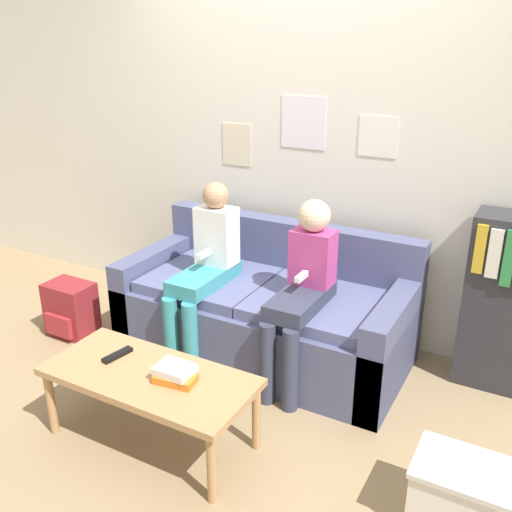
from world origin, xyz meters
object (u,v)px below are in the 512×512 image
at_px(couch, 266,312).
at_px(coffee_table, 149,381).
at_px(person_right, 302,286).
at_px(backpack, 71,309).
at_px(bookshelf, 503,302).
at_px(person_left, 205,265).
at_px(tv_remote, 117,355).
at_px(storage_box, 464,497).

relative_size(couch, coffee_table, 1.70).
bearing_deg(person_right, coffee_table, -116.47).
xyz_separation_m(couch, backpack, (-1.27, -0.43, -0.10)).
height_order(person_right, backpack, person_right).
distance_m(coffee_table, bookshelf, 1.99).
xyz_separation_m(couch, person_right, (0.33, -0.20, 0.33)).
bearing_deg(backpack, person_left, 13.89).
bearing_deg(couch, coffee_table, -95.01).
height_order(couch, bookshelf, bookshelf).
relative_size(person_left, backpack, 2.99).
bearing_deg(backpack, bookshelf, 16.45).
relative_size(coffee_table, backpack, 2.87).
height_order(coffee_table, tv_remote, tv_remote).
bearing_deg(backpack, couch, 18.83).
relative_size(couch, storage_box, 4.23).
distance_m(tv_remote, backpack, 1.12).
xyz_separation_m(couch, bookshelf, (1.33, 0.33, 0.24)).
height_order(coffee_table, storage_box, coffee_table).
xyz_separation_m(coffee_table, storage_box, (1.47, 0.18, -0.19)).
relative_size(coffee_table, person_right, 0.98).
relative_size(tv_remote, bookshelf, 0.17).
relative_size(couch, backpack, 4.87).
height_order(tv_remote, bookshelf, bookshelf).
distance_m(couch, backpack, 1.35).
height_order(person_right, storage_box, person_right).
distance_m(coffee_table, person_left, 0.92).
height_order(bookshelf, backpack, bookshelf).
xyz_separation_m(person_left, bookshelf, (1.64, 0.53, -0.09)).
height_order(person_left, tv_remote, person_left).
bearing_deg(person_right, bookshelf, 27.99).
relative_size(tv_remote, backpack, 0.48).
distance_m(coffee_table, person_right, 0.98).
relative_size(person_left, storage_box, 2.60).
bearing_deg(couch, person_right, -30.65).
bearing_deg(coffee_table, tv_remote, 169.29).
bearing_deg(person_left, storage_box, -21.45).
bearing_deg(couch, tv_remote, -108.18).
xyz_separation_m(person_right, backpack, (-1.60, -0.24, -0.43)).
height_order(person_left, backpack, person_left).
bearing_deg(tv_remote, storage_box, 15.20).
distance_m(person_left, person_right, 0.65).
distance_m(coffee_table, backpack, 1.34).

